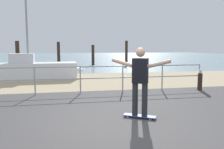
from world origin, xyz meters
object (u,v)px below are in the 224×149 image
(skateboarder, at_px, (140,78))
(bollard_short, at_px, (200,82))
(skateboard, at_px, (140,116))
(sailboat, at_px, (38,70))
(seagull, at_px, (200,72))

(skateboarder, relative_size, bollard_short, 2.40)
(skateboard, bearing_deg, skateboarder, -153.43)
(skateboard, distance_m, bollard_short, 4.70)
(sailboat, xyz_separation_m, bollard_short, (6.75, -4.56, -0.18))
(sailboat, bearing_deg, bollard_short, -34.05)
(skateboarder, bearing_deg, seagull, 41.15)
(sailboat, height_order, bollard_short, sailboat)
(bollard_short, bearing_deg, seagull, -122.13)
(skateboarder, xyz_separation_m, seagull, (3.52, 3.08, -0.25))
(sailboat, bearing_deg, seagull, -34.16)
(bollard_short, relative_size, seagull, 1.57)
(bollard_short, bearing_deg, skateboarder, -138.79)
(skateboarder, bearing_deg, bollard_short, 41.21)
(sailboat, bearing_deg, skateboarder, -67.17)
(skateboard, relative_size, bollard_short, 1.14)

